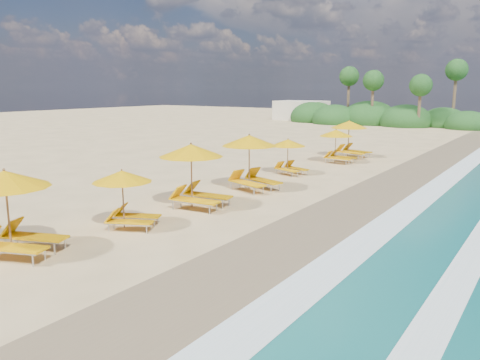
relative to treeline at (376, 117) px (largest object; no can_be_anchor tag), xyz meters
name	(u,v)px	position (x,y,z in m)	size (l,w,h in m)	color
ground	(240,210)	(9.94, -45.51, -1.00)	(160.00, 160.00, 0.00)	#D2B37B
wet_sand	(334,226)	(13.94, -45.51, -0.99)	(4.00, 160.00, 0.01)	olive
surf_foam	(413,239)	(16.64, -45.51, -0.97)	(4.00, 160.00, 0.01)	white
station_2	(13,207)	(7.50, -53.38, 0.43)	(3.29, 3.25, 2.54)	olive
station_3	(127,195)	(8.13, -49.69, 0.16)	(2.72, 2.71, 2.06)	olive
station_4	(196,171)	(8.24, -46.17, 0.48)	(3.06, 2.89, 2.63)	olive
station_5	(252,159)	(8.26, -42.09, 0.49)	(3.34, 3.25, 2.65)	olive
station_6	(290,154)	(7.80, -37.54, 0.12)	(2.53, 2.47, 2.00)	olive
station_7	(338,144)	(8.40, -32.21, 0.22)	(2.41, 2.24, 2.18)	olive
station_8	(351,136)	(8.19, -29.47, 0.45)	(3.07, 2.93, 2.58)	olive
treeline	(376,117)	(0.00, 0.00, 0.00)	(25.80, 8.80, 9.74)	#163D14
beach_building	(301,110)	(-12.06, 2.49, 0.40)	(7.00, 5.00, 2.80)	beige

